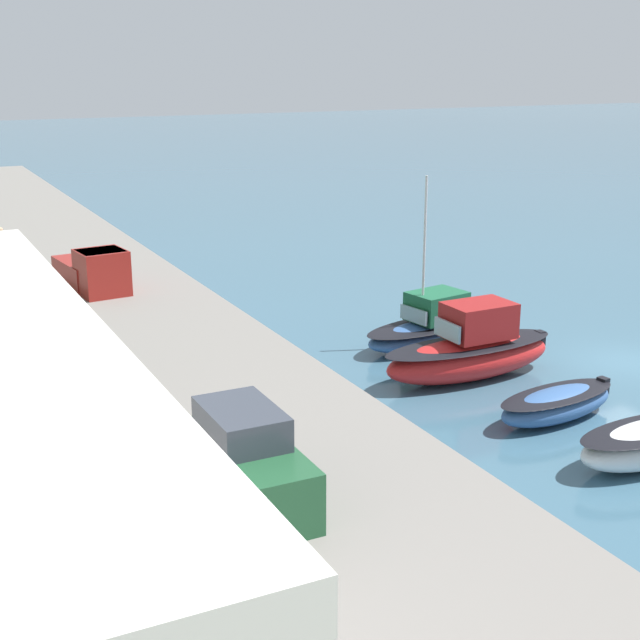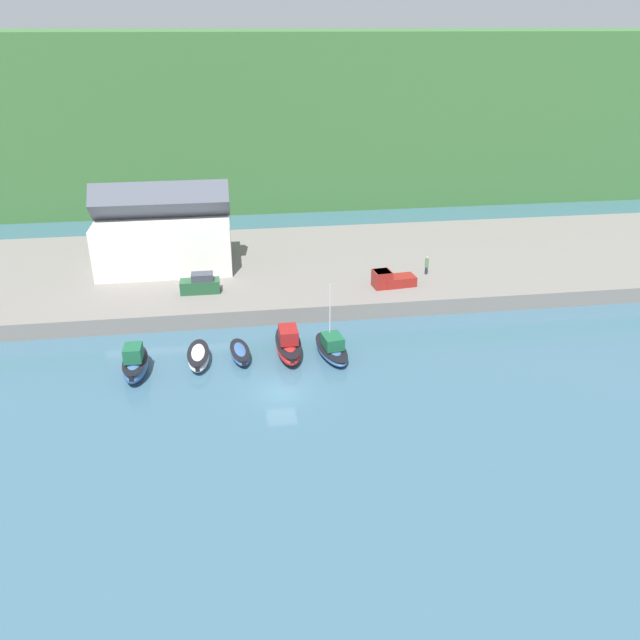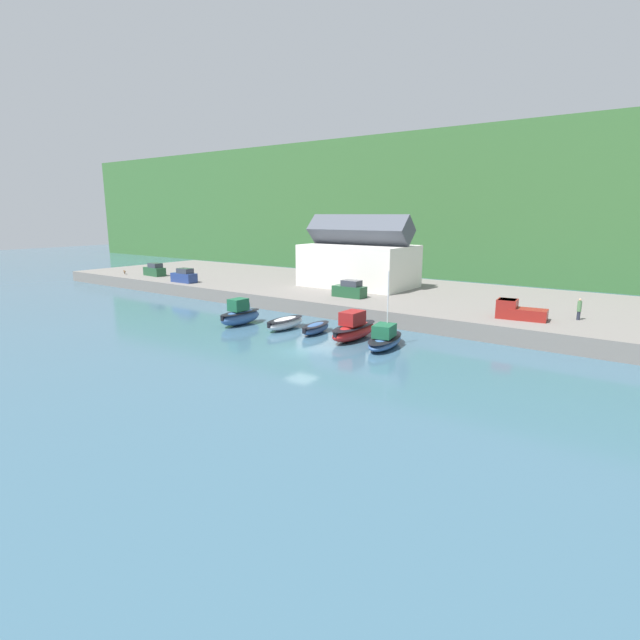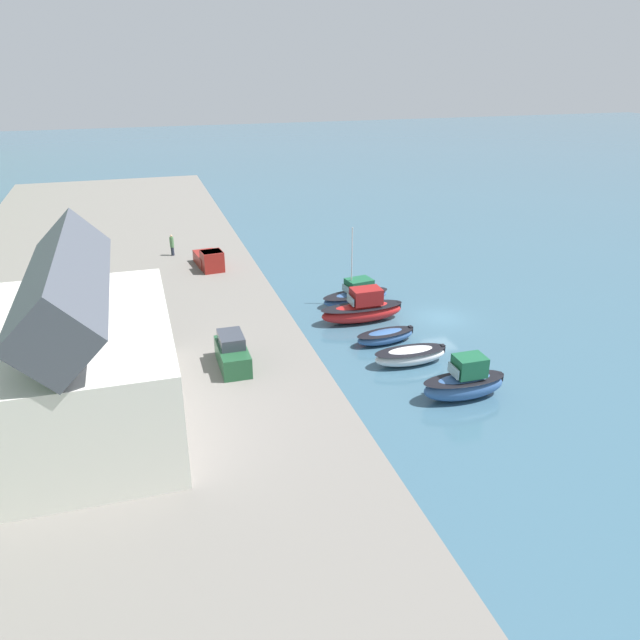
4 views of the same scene
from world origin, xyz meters
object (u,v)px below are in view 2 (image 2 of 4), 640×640
moored_boat_3 (288,344)px  moored_boat_4 (332,348)px  moored_boat_2 (240,353)px  moored_boat_1 (198,357)px  person_on_quay (427,265)px  moored_boat_0 (135,364)px  pickup_truck_0 (390,279)px  parked_car_1 (200,284)px

moored_boat_3 → moored_boat_4: bearing=-13.6°
moored_boat_2 → moored_boat_3: (4.50, 0.20, 0.49)m
moored_boat_1 → person_on_quay: person_on_quay is taller
person_on_quay → moored_boat_1: bearing=-150.7°
moored_boat_1 → moored_boat_2: size_ratio=1.10×
moored_boat_3 → moored_boat_0: bearing=-173.1°
moored_boat_1 → pickup_truck_0: 23.68m
moored_boat_4 → parked_car_1: moored_boat_4 is taller
moored_boat_0 → moored_boat_3: moored_boat_0 is taller
moored_boat_1 → moored_boat_2: moored_boat_1 is taller
moored_boat_0 → moored_boat_3: size_ratio=0.79×
moored_boat_1 → moored_boat_3: size_ratio=0.76×
moored_boat_1 → moored_boat_2: (3.78, 0.36, -0.11)m
moored_boat_1 → person_on_quay: bearing=29.0°
parked_car_1 → moored_boat_2: bearing=-162.7°
moored_boat_1 → moored_boat_4: bearing=-1.9°
moored_boat_0 → pickup_truck_0: bearing=26.3°
moored_boat_4 → person_on_quay: 20.13m
moored_boat_2 → moored_boat_3: 4.54m
moored_boat_1 → moored_boat_2: 3.80m
parked_car_1 → person_on_quay: bearing=-86.0°
person_on_quay → moored_boat_3: bearing=-141.5°
moored_boat_0 → moored_boat_4: size_ratio=0.81×
moored_boat_3 → moored_boat_4: (3.96, -0.89, -0.25)m
moored_boat_3 → person_on_quay: person_on_quay is taller
moored_boat_4 → pickup_truck_0: bearing=44.7°
parked_car_1 → moored_boat_4: bearing=-136.6°
moored_boat_3 → pickup_truck_0: (12.39, 10.82, 1.53)m
pickup_truck_0 → moored_boat_0: bearing=109.3°
moored_boat_1 → moored_boat_3: (8.28, 0.56, 0.38)m
moored_boat_3 → person_on_quay: 22.38m
moored_boat_1 → person_on_quay: (25.74, 14.45, 2.19)m
moored_boat_0 → parked_car_1: parked_car_1 is taller
pickup_truck_0 → person_on_quay: (5.07, 3.07, 0.28)m
moored_boat_2 → pickup_truck_0: 20.27m
moored_boat_1 → pickup_truck_0: (20.67, 11.38, 1.91)m
moored_boat_0 → person_on_quay: bearing=27.2°
moored_boat_0 → pickup_truck_0: (26.07, 12.69, 1.48)m
parked_car_1 → person_on_quay: size_ratio=1.96×
moored_boat_3 → parked_car_1: (-8.31, 12.11, 1.62)m
moored_boat_2 → person_on_quay: 26.20m
moored_boat_0 → parked_car_1: bearing=69.4°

